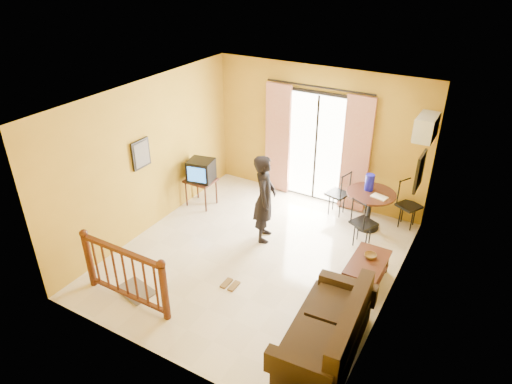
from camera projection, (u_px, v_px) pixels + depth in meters
The scene contains 19 objects.
ground at pixel (256, 257), 7.92m from camera, with size 5.00×5.00×0.00m, color beige.
room_shell at pixel (256, 169), 7.10m from camera, with size 5.00×5.00×5.00m.
balcony_door at pixel (316, 147), 9.20m from camera, with size 2.25×0.14×2.46m.
tv_table at pixel (201, 183), 9.30m from camera, with size 0.58×0.48×0.58m.
television at pixel (201, 170), 9.14m from camera, with size 0.56×0.52×0.43m.
picture_left at pixel (141, 154), 7.99m from camera, with size 0.05×0.42×0.52m.
dining_table at pixel (370, 200), 8.48m from camera, with size 0.90×0.90×0.75m.
water_jug at pixel (370, 182), 8.44m from camera, with size 0.17×0.17×0.31m, color #1212AC.
serving_tray at pixel (379, 197), 8.25m from camera, with size 0.28×0.18×0.02m, color #F3E4CF.
dining_chairs at pixel (367, 227), 8.76m from camera, with size 1.85×1.55×0.95m.
air_conditioner at pixel (426, 127), 7.46m from camera, with size 0.31×0.60×0.40m.
botanical_print at pixel (420, 171), 7.15m from camera, with size 0.05×0.50×0.60m.
coffee_table at pixel (367, 268), 7.20m from camera, with size 0.53×0.95×0.42m.
bowl at pixel (370, 256), 7.21m from camera, with size 0.20×0.20×0.06m, color brown.
sofa at pixel (329, 333), 5.94m from camera, with size 0.95×1.86×0.86m.
standing_person at pixel (265, 199), 8.07m from camera, with size 0.60×0.39×1.65m, color black.
stair_balustrade at pixel (124, 271), 6.70m from camera, with size 1.63×0.13×1.04m.
doormat at pixel (136, 291), 7.14m from camera, with size 0.60×0.40×0.02m, color #5F564C.
sandals at pixel (230, 285), 7.26m from camera, with size 0.24×0.25×0.03m.
Camera 1 is at (3.19, -5.57, 4.78)m, focal length 32.00 mm.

